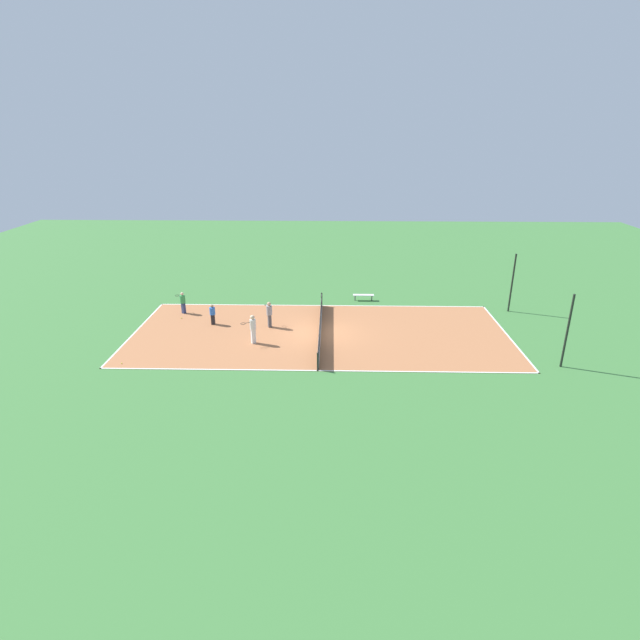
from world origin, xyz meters
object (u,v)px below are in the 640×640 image
object	(u,v)px
bench	(363,296)
player_baseline_gray	(269,313)
fence_post_back_left	(512,283)
tennis_ball_near_net	(181,318)
tennis_net	(320,325)
fence_post_back_right	(567,331)
player_near_blue	(213,313)
player_far_white	(253,327)
player_far_green	(183,301)
tennis_ball_right_alley	(122,363)

from	to	relation	value
bench	player_baseline_gray	bearing A→B (deg)	-139.32
fence_post_back_left	player_baseline_gray	bearing A→B (deg)	-78.34
tennis_ball_near_net	tennis_net	bearing A→B (deg)	76.19
fence_post_back_left	fence_post_back_right	bearing A→B (deg)	0.00
bench	player_baseline_gray	xyz separation A→B (m)	(5.49, -6.38, 0.62)
fence_post_back_right	tennis_net	bearing A→B (deg)	-108.26
bench	player_baseline_gray	size ratio (longest dim) A/B	0.91
bench	player_near_blue	distance (m)	11.37
player_far_white	fence_post_back_left	xyz separation A→B (m)	(-6.01, 17.14, 1.01)
player_far_green	player_near_blue	distance (m)	3.24
tennis_ball_near_net	fence_post_back_left	world-z (taller)	fence_post_back_left
player_near_blue	fence_post_back_left	xyz separation A→B (m)	(-3.01, 20.25, 1.29)
tennis_net	bench	distance (m)	7.15
tennis_ball_right_alley	fence_post_back_left	bearing A→B (deg)	110.55
player_baseline_gray	tennis_ball_near_net	distance (m)	6.40
bench	player_near_blue	world-z (taller)	player_near_blue
fence_post_back_left	tennis_ball_right_alley	bearing A→B (deg)	-69.45
fence_post_back_left	tennis_net	bearing A→B (deg)	-71.74
player_near_blue	fence_post_back_left	bearing A→B (deg)	103.12
player_near_blue	fence_post_back_right	size ratio (longest dim) A/B	0.33
tennis_ball_near_net	fence_post_back_right	size ratio (longest dim) A/B	0.02
player_far_green	tennis_ball_right_alley	distance (m)	8.14
player_near_blue	player_far_white	bearing A→B (deg)	50.63
bench	tennis_ball_right_alley	distance (m)	17.76
bench	tennis_ball_right_alley	bearing A→B (deg)	-141.42
tennis_ball_right_alley	fence_post_back_left	xyz separation A→B (m)	(-8.98, 23.97, 2.01)
tennis_ball_right_alley	player_far_white	bearing A→B (deg)	113.53
tennis_ball_near_net	player_far_white	bearing A→B (deg)	54.09
player_near_blue	fence_post_back_right	world-z (taller)	fence_post_back_right
player_far_white	bench	bearing A→B (deg)	-160.34
player_far_green	tennis_ball_near_net	bearing A→B (deg)	134.80
tennis_net	player_near_blue	size ratio (longest dim) A/B	7.51
fence_post_back_right	fence_post_back_left	bearing A→B (deg)	180.00
player_far_green	fence_post_back_left	distance (m)	22.82
player_near_blue	tennis_ball_right_alley	world-z (taller)	player_near_blue
tennis_net	player_near_blue	world-z (taller)	player_near_blue
bench	tennis_ball_near_net	bearing A→B (deg)	-161.88
player_far_white	fence_post_back_left	world-z (taller)	fence_post_back_left
player_far_white	player_near_blue	distance (m)	4.33
tennis_net	bench	bearing A→B (deg)	154.30
player_near_blue	fence_post_back_left	distance (m)	20.51
player_far_green	player_near_blue	bearing A→B (deg)	179.35
tennis_net	tennis_ball_right_alley	bearing A→B (deg)	-66.74
player_far_white	fence_post_back_right	xyz separation A→B (m)	(2.69, 17.14, 1.01)
tennis_ball_near_net	fence_post_back_left	xyz separation A→B (m)	(-2.02, 22.65, 2.01)
tennis_net	tennis_ball_near_net	bearing A→B (deg)	-103.81
player_far_white	fence_post_back_left	size ratio (longest dim) A/B	0.43
bench	player_far_green	bearing A→B (deg)	-166.41
tennis_net	player_far_white	world-z (taller)	player_far_white
bench	tennis_ball_near_net	size ratio (longest dim) A/B	22.84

